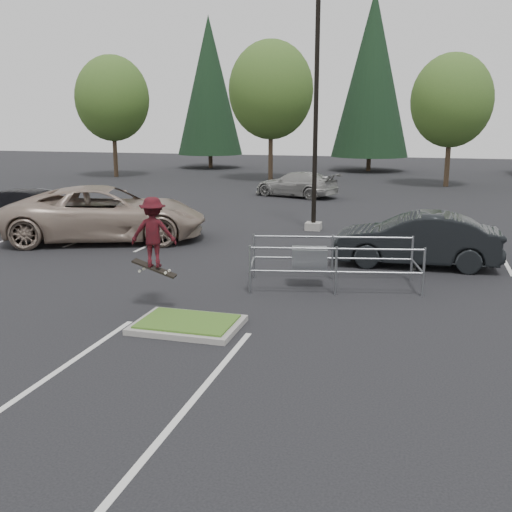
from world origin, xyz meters
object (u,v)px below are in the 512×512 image
(decid_b, at_px, (271,93))
(car_far_silver, at_px, (297,184))
(car_l_tan, at_px, (103,214))
(car_l_grey, at_px, (43,203))
(car_l_black, at_px, (37,210))
(decid_a, at_px, (113,101))
(car_r_charc, at_px, (416,239))
(skateboarder, at_px, (153,233))
(conif_b, at_px, (372,74))
(light_pole, at_px, (316,112))
(conif_a, at_px, (209,86))
(decid_c, at_px, (451,103))
(cart_corral, at_px, (315,258))

(decid_b, bearing_deg, car_far_silver, -66.23)
(car_l_tan, distance_m, car_l_grey, 6.24)
(car_l_tan, bearing_deg, car_l_black, 51.68)
(decid_a, bearing_deg, car_r_charc, -45.66)
(car_l_grey, relative_size, car_far_silver, 0.84)
(car_far_silver, bearing_deg, skateboarder, 21.74)
(conif_b, height_order, car_r_charc, conif_b)
(light_pole, bearing_deg, decid_b, 109.35)
(conif_b, bearing_deg, conif_a, -177.95)
(light_pole, bearing_deg, car_l_grey, -177.61)
(car_l_grey, distance_m, car_r_charc, 16.62)
(decid_b, xyz_separation_m, decid_c, (12.00, -0.70, -0.79))
(cart_corral, distance_m, car_l_tan, 9.34)
(decid_b, height_order, conif_a, conif_a)
(light_pole, distance_m, car_l_grey, 12.62)
(decid_c, distance_m, car_far_silver, 12.25)
(decid_c, xyz_separation_m, conif_b, (-5.99, 10.67, 2.59))
(decid_c, relative_size, car_l_tan, 1.18)
(car_l_tan, height_order, car_r_charc, car_l_tan)
(decid_a, bearing_deg, car_l_grey, -70.65)
(car_l_grey, bearing_deg, conif_a, 25.85)
(light_pole, distance_m, decid_a, 25.86)
(car_l_black, height_order, car_far_silver, car_l_black)
(car_r_charc, bearing_deg, conif_a, -153.52)
(car_l_grey, bearing_deg, car_l_black, -128.58)
(cart_corral, bearing_deg, conif_a, 101.71)
(skateboarder, distance_m, car_l_black, 11.91)
(skateboarder, height_order, car_r_charc, skateboarder)
(car_l_tan, xyz_separation_m, car_far_silver, (4.19, 14.14, -0.28))
(decid_b, xyz_separation_m, car_l_grey, (-5.49, -19.03, -5.35))
(decid_b, height_order, skateboarder, decid_b)
(light_pole, xyz_separation_m, skateboarder, (-1.70, -11.00, -2.76))
(conif_b, distance_m, car_l_tan, 33.97)
(conif_a, distance_m, car_r_charc, 38.35)
(decid_a, distance_m, cart_corral, 33.28)
(car_l_black, distance_m, car_r_charc, 14.63)
(decid_b, bearing_deg, decid_a, -177.61)
(conif_b, bearing_deg, car_l_grey, -111.63)
(light_pole, relative_size, decid_c, 1.21)
(decid_a, height_order, conif_a, conif_a)
(decid_c, bearing_deg, cart_corral, -98.71)
(car_l_tan, xyz_separation_m, car_r_charc, (10.94, -0.86, -0.19))
(cart_corral, bearing_deg, decid_b, 94.55)
(car_l_tan, bearing_deg, light_pole, -80.26)
(car_l_grey, bearing_deg, decid_a, 40.19)
(decid_b, xyz_separation_m, skateboarder, (4.81, -29.53, -4.24))
(conif_a, xyz_separation_m, conif_b, (14.00, 0.50, 0.75))
(cart_corral, bearing_deg, light_pole, 88.38)
(car_l_tan, relative_size, car_r_charc, 1.46)
(car_l_tan, bearing_deg, conif_b, -32.26)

